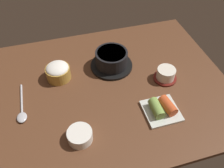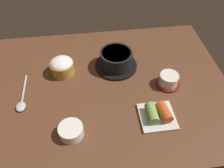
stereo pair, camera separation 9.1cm
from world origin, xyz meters
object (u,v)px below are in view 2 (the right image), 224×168
(rice_bowl, at_px, (62,66))
(spoon, at_px, (22,101))
(stone_pot, at_px, (116,60))
(side_bowl_near, at_px, (71,131))
(tea_cup_with_saucer, at_px, (169,80))
(kimchi_plate, at_px, (158,114))

(rice_bowl, relative_size, spoon, 0.52)
(stone_pot, xyz_separation_m, side_bowl_near, (-0.20, -0.32, -0.02))
(stone_pot, bearing_deg, tea_cup_with_saucer, -34.97)
(stone_pot, relative_size, side_bowl_near, 2.17)
(spoon, bearing_deg, kimchi_plate, -15.54)
(spoon, bearing_deg, stone_pot, 21.43)
(kimchi_plate, height_order, side_bowl_near, kimchi_plate)
(kimchi_plate, relative_size, spoon, 0.66)
(stone_pot, height_order, side_bowl_near, stone_pot)
(side_bowl_near, bearing_deg, tea_cup_with_saucer, 24.84)
(side_bowl_near, distance_m, spoon, 0.25)
(kimchi_plate, height_order, spoon, kimchi_plate)
(stone_pot, height_order, tea_cup_with_saucer, stone_pot)
(rice_bowl, height_order, spoon, rice_bowl)
(tea_cup_with_saucer, bearing_deg, side_bowl_near, -155.16)
(stone_pot, xyz_separation_m, rice_bowl, (-0.23, -0.01, -0.00))
(spoon, bearing_deg, tea_cup_with_saucer, 1.55)
(stone_pot, xyz_separation_m, kimchi_plate, (0.11, -0.29, -0.02))
(stone_pot, bearing_deg, kimchi_plate, -69.43)
(tea_cup_with_saucer, relative_size, spoon, 0.51)
(stone_pot, relative_size, spoon, 0.96)
(stone_pot, height_order, spoon, stone_pot)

